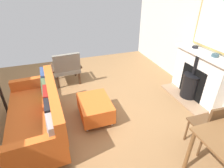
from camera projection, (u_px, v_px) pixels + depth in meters
The scene contains 10 objects.
ground_plane at pixel (85, 117), 3.45m from camera, with size 5.26×5.91×0.01m, color olive.
wall_left at pixel (214, 34), 3.52m from camera, with size 0.12×5.91×2.67m, color silver.
fireplace at pixel (196, 78), 3.83m from camera, with size 0.59×1.34×1.01m.
mirror_over_mantel at pixel (217, 24), 3.32m from camera, with size 0.04×0.94×0.95m.
mantel_bowl_near at pixel (195, 47), 3.79m from camera, with size 0.13×0.13×0.04m.
mantel_bowl_far at pixel (215, 55), 3.35m from camera, with size 0.13×0.13×0.05m.
sofa at pixel (40, 114), 2.95m from camera, with size 0.89×1.83×0.81m.
ottoman at pixel (95, 107), 3.31m from camera, with size 0.55×0.75×0.38m.
armchair_accent at pixel (66, 67), 4.33m from camera, with size 0.71×0.63×0.83m.
dining_chair_near_fireplace at pixel (212, 124), 2.54m from camera, with size 0.42×0.42×0.85m.
Camera 1 is at (0.38, 2.70, 2.26)m, focal length 29.22 mm.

